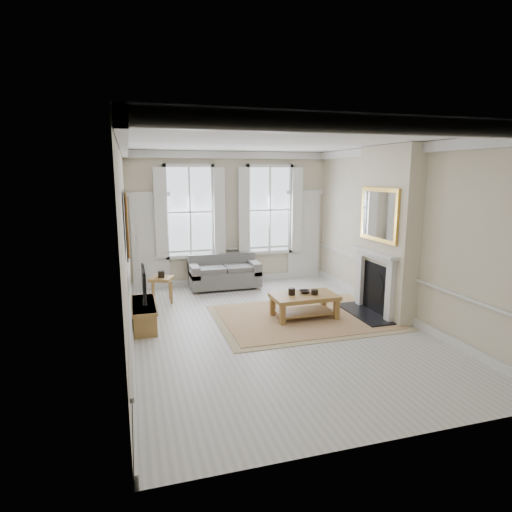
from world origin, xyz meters
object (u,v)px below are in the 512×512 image
object	(u,v)px
sofa	(224,274)
side_table	(161,282)
tv_stand	(144,315)
coffee_table	(304,299)

from	to	relation	value
sofa	side_table	xyz separation A→B (m)	(-1.61, -0.81, 0.11)
sofa	side_table	bearing A→B (deg)	-153.17
tv_stand	sofa	bearing A→B (deg)	48.58
side_table	coffee_table	world-z (taller)	side_table
coffee_table	sofa	bearing A→B (deg)	110.49
side_table	coffee_table	size ratio (longest dim) A/B	0.47
sofa	tv_stand	bearing A→B (deg)	-131.42
coffee_table	tv_stand	size ratio (longest dim) A/B	1.02
tv_stand	coffee_table	bearing A→B (deg)	-7.54
side_table	sofa	bearing A→B (deg)	26.83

